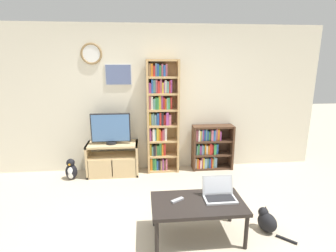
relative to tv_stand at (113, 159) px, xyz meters
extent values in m
plane|color=#BCAD93|center=(0.76, -1.90, -0.29)|extent=(18.00, 18.00, 0.00)
cube|color=beige|center=(0.76, 0.28, 1.01)|extent=(6.07, 0.06, 2.60)
torus|color=olive|center=(-0.29, 0.23, 1.81)|extent=(0.36, 0.04, 0.36)
cylinder|color=white|center=(-0.29, 0.23, 1.81)|extent=(0.29, 0.02, 0.29)
cube|color=silver|center=(0.14, 0.24, 1.46)|extent=(0.47, 0.01, 0.37)
cube|color=slate|center=(0.14, 0.23, 1.46)|extent=(0.43, 0.02, 0.33)
cube|color=tan|center=(-0.43, 0.02, 0.00)|extent=(0.04, 0.42, 0.58)
cube|color=tan|center=(0.43, 0.02, 0.00)|extent=(0.04, 0.42, 0.58)
cube|color=tan|center=(0.00, 0.02, 0.27)|extent=(0.89, 0.42, 0.04)
cube|color=tan|center=(0.00, 0.02, -0.27)|extent=(0.89, 0.42, 0.04)
cube|color=tan|center=(0.00, 0.02, 0.06)|extent=(0.82, 0.38, 0.04)
cube|color=tan|center=(-0.20, -0.18, -0.10)|extent=(0.39, 0.02, 0.31)
cube|color=tan|center=(0.20, -0.18, -0.10)|extent=(0.39, 0.02, 0.31)
cylinder|color=black|center=(-0.01, -0.01, 0.31)|extent=(0.18, 0.18, 0.04)
cube|color=black|center=(-0.01, -0.01, 0.58)|extent=(0.67, 0.05, 0.50)
cube|color=#4770A8|center=(-0.01, -0.04, 0.58)|extent=(0.63, 0.01, 0.46)
cube|color=tan|center=(0.63, 0.09, 0.71)|extent=(0.04, 0.27, 2.01)
cube|color=tan|center=(1.16, 0.09, 0.71)|extent=(0.04, 0.27, 2.01)
cube|color=tan|center=(0.90, 0.22, 0.71)|extent=(0.56, 0.02, 2.01)
cube|color=tan|center=(0.90, 0.09, -0.27)|extent=(0.49, 0.24, 0.04)
cube|color=tan|center=(0.90, 0.09, 0.01)|extent=(0.49, 0.24, 0.04)
cube|color=tan|center=(0.90, 0.09, 0.29)|extent=(0.49, 0.24, 0.04)
cube|color=tan|center=(0.90, 0.09, 0.57)|extent=(0.49, 0.24, 0.04)
cube|color=tan|center=(0.90, 0.09, 0.85)|extent=(0.49, 0.24, 0.04)
cube|color=tan|center=(0.90, 0.09, 1.14)|extent=(0.49, 0.24, 0.04)
cube|color=tan|center=(0.90, 0.09, 1.42)|extent=(0.49, 0.24, 0.04)
cube|color=tan|center=(0.90, 0.09, 1.70)|extent=(0.49, 0.24, 0.04)
cube|color=orange|center=(0.68, 0.10, -0.15)|extent=(0.04, 0.19, 0.22)
cube|color=#388947|center=(0.71, 0.10, -0.14)|extent=(0.02, 0.18, 0.23)
cube|color=#388947|center=(0.75, 0.10, -0.14)|extent=(0.04, 0.20, 0.22)
cube|color=#2856A8|center=(0.79, 0.10, -0.16)|extent=(0.03, 0.20, 0.18)
cube|color=#232328|center=(0.83, 0.10, -0.16)|extent=(0.03, 0.19, 0.19)
cube|color=#93704C|center=(0.86, 0.09, -0.16)|extent=(0.03, 0.21, 0.18)
cube|color=#9E4293|center=(0.89, 0.09, -0.14)|extent=(0.02, 0.22, 0.22)
cube|color=#93704C|center=(0.92, 0.10, -0.16)|extent=(0.03, 0.18, 0.18)
cube|color=#B75B70|center=(0.95, 0.09, -0.15)|extent=(0.03, 0.21, 0.21)
cube|color=gold|center=(0.67, 0.11, 0.13)|extent=(0.03, 0.17, 0.21)
cube|color=#5B9389|center=(0.70, 0.10, 0.11)|extent=(0.03, 0.20, 0.17)
cube|color=#232328|center=(0.74, 0.10, 0.12)|extent=(0.04, 0.21, 0.19)
cube|color=#93704C|center=(0.77, 0.10, 0.12)|extent=(0.02, 0.18, 0.18)
cube|color=#388947|center=(0.80, 0.11, 0.12)|extent=(0.04, 0.17, 0.18)
cube|color=#388947|center=(0.85, 0.10, 0.14)|extent=(0.04, 0.18, 0.24)
cube|color=orange|center=(0.88, 0.10, 0.13)|extent=(0.03, 0.20, 0.21)
cube|color=red|center=(0.92, 0.10, 0.13)|extent=(0.04, 0.18, 0.21)
cube|color=#9E4293|center=(0.67, 0.09, 0.42)|extent=(0.02, 0.22, 0.23)
cube|color=#B75B70|center=(0.69, 0.10, 0.40)|extent=(0.03, 0.18, 0.18)
cube|color=white|center=(0.73, 0.09, 0.42)|extent=(0.04, 0.22, 0.22)
cube|color=#5B9389|center=(0.76, 0.10, 0.41)|extent=(0.03, 0.20, 0.21)
cube|color=gold|center=(0.80, 0.10, 0.42)|extent=(0.04, 0.19, 0.23)
cube|color=orange|center=(0.84, 0.10, 0.41)|extent=(0.03, 0.19, 0.20)
cube|color=red|center=(0.87, 0.10, 0.40)|extent=(0.02, 0.21, 0.17)
cube|color=#B75B70|center=(0.90, 0.10, 0.41)|extent=(0.04, 0.18, 0.20)
cube|color=white|center=(0.94, 0.10, 0.42)|extent=(0.04, 0.19, 0.22)
cube|color=gold|center=(0.67, 0.11, 0.70)|extent=(0.03, 0.17, 0.21)
cube|color=#759EB7|center=(0.70, 0.11, 0.69)|extent=(0.02, 0.17, 0.19)
cube|color=#5B9389|center=(0.73, 0.11, 0.70)|extent=(0.03, 0.17, 0.21)
cube|color=#759EB7|center=(0.76, 0.10, 0.68)|extent=(0.03, 0.18, 0.19)
cube|color=#2856A8|center=(0.81, 0.10, 0.70)|extent=(0.04, 0.19, 0.21)
cube|color=red|center=(0.85, 0.10, 0.70)|extent=(0.03, 0.20, 0.22)
cube|color=#232328|center=(0.89, 0.10, 0.70)|extent=(0.03, 0.21, 0.22)
cube|color=red|center=(0.93, 0.10, 0.68)|extent=(0.04, 0.18, 0.18)
cube|color=#9E4293|center=(0.97, 0.09, 0.70)|extent=(0.04, 0.22, 0.23)
cube|color=#B75B70|center=(1.02, 0.09, 0.68)|extent=(0.04, 0.22, 0.19)
cube|color=#B75B70|center=(0.67, 0.10, 0.99)|extent=(0.03, 0.18, 0.23)
cube|color=white|center=(0.71, 0.10, 0.99)|extent=(0.03, 0.19, 0.23)
cube|color=#5B9389|center=(0.75, 0.10, 0.97)|extent=(0.04, 0.20, 0.19)
cube|color=#388947|center=(0.78, 0.10, 0.98)|extent=(0.02, 0.20, 0.21)
cube|color=#388947|center=(0.81, 0.10, 0.98)|extent=(0.03, 0.21, 0.21)
cube|color=gold|center=(0.84, 0.10, 0.99)|extent=(0.04, 0.18, 0.23)
cube|color=#9E4293|center=(0.88, 0.11, 0.99)|extent=(0.03, 0.17, 0.23)
cube|color=red|center=(0.92, 0.10, 0.97)|extent=(0.03, 0.19, 0.20)
cube|color=orange|center=(0.95, 0.10, 0.96)|extent=(0.02, 0.20, 0.19)
cube|color=#5B9389|center=(0.97, 0.09, 0.97)|extent=(0.03, 0.21, 0.20)
cube|color=#388947|center=(1.00, 0.10, 0.97)|extent=(0.03, 0.21, 0.20)
cube|color=red|center=(1.04, 0.10, 0.97)|extent=(0.03, 0.18, 0.20)
cube|color=#9E4293|center=(0.68, 0.10, 1.24)|extent=(0.04, 0.19, 0.17)
cube|color=#2856A8|center=(0.71, 0.10, 1.27)|extent=(0.03, 0.20, 0.23)
cube|color=#5B9389|center=(0.75, 0.11, 1.27)|extent=(0.04, 0.17, 0.23)
cube|color=#B75B70|center=(0.79, 0.10, 1.27)|extent=(0.03, 0.18, 0.23)
cube|color=red|center=(0.82, 0.10, 1.25)|extent=(0.04, 0.20, 0.20)
cube|color=#B75B70|center=(0.86, 0.10, 1.27)|extent=(0.03, 0.19, 0.23)
cube|color=gold|center=(0.89, 0.10, 1.24)|extent=(0.03, 0.20, 0.18)
cube|color=#9E4293|center=(0.92, 0.10, 1.25)|extent=(0.02, 0.18, 0.19)
cube|color=white|center=(0.95, 0.11, 1.26)|extent=(0.04, 0.17, 0.22)
cube|color=#5B9389|center=(0.98, 0.10, 1.25)|extent=(0.03, 0.21, 0.20)
cube|color=red|center=(1.01, 0.09, 1.26)|extent=(0.02, 0.21, 0.21)
cube|color=#9E4293|center=(1.04, 0.10, 1.26)|extent=(0.03, 0.19, 0.22)
cube|color=#93704C|center=(0.68, 0.10, 1.54)|extent=(0.04, 0.18, 0.21)
cube|color=orange|center=(0.71, 0.10, 1.54)|extent=(0.03, 0.19, 0.21)
cube|color=red|center=(0.75, 0.10, 1.52)|extent=(0.03, 0.19, 0.18)
cube|color=#759EB7|center=(0.78, 0.11, 1.54)|extent=(0.02, 0.17, 0.21)
cube|color=#2856A8|center=(0.82, 0.10, 1.54)|extent=(0.03, 0.19, 0.20)
cube|color=#388947|center=(0.85, 0.11, 1.53)|extent=(0.03, 0.17, 0.18)
cube|color=#B75B70|center=(0.89, 0.11, 1.54)|extent=(0.03, 0.17, 0.20)
cube|color=#2856A8|center=(0.92, 0.10, 1.53)|extent=(0.03, 0.20, 0.19)
cube|color=#B75B70|center=(0.96, 0.11, 1.54)|extent=(0.03, 0.17, 0.20)
cube|color=#472D1E|center=(1.46, 0.09, 0.12)|extent=(0.04, 0.26, 0.83)
cube|color=#472D1E|center=(2.18, 0.09, 0.12)|extent=(0.04, 0.26, 0.83)
cube|color=#472D1E|center=(1.82, 0.22, 0.12)|extent=(0.75, 0.02, 0.83)
cube|color=#472D1E|center=(1.82, 0.09, -0.27)|extent=(0.68, 0.23, 0.04)
cube|color=#472D1E|center=(1.82, 0.09, -0.01)|extent=(0.68, 0.23, 0.04)
cube|color=#472D1E|center=(1.82, 0.09, 0.26)|extent=(0.68, 0.23, 0.04)
cube|color=#472D1E|center=(1.82, 0.09, 0.52)|extent=(0.68, 0.23, 0.04)
cube|color=white|center=(1.51, 0.11, -0.16)|extent=(0.03, 0.18, 0.19)
cube|color=orange|center=(1.54, 0.10, -0.16)|extent=(0.02, 0.20, 0.20)
cube|color=red|center=(1.57, 0.10, -0.17)|extent=(0.03, 0.21, 0.17)
cube|color=white|center=(1.59, 0.10, -0.17)|extent=(0.03, 0.20, 0.16)
cube|color=#B75B70|center=(1.62, 0.11, -0.15)|extent=(0.02, 0.18, 0.21)
cube|color=gold|center=(1.65, 0.10, -0.15)|extent=(0.03, 0.20, 0.20)
cube|color=#759EB7|center=(1.69, 0.10, -0.16)|extent=(0.04, 0.20, 0.19)
cube|color=#5B9389|center=(1.73, 0.11, -0.16)|extent=(0.04, 0.16, 0.18)
cube|color=#2856A8|center=(1.77, 0.10, -0.17)|extent=(0.03, 0.19, 0.18)
cube|color=red|center=(1.80, 0.11, -0.16)|extent=(0.02, 0.18, 0.20)
cube|color=orange|center=(1.82, 0.10, -0.17)|extent=(0.02, 0.20, 0.18)
cube|color=#5B9389|center=(1.85, 0.11, -0.15)|extent=(0.02, 0.18, 0.21)
cube|color=#759EB7|center=(1.88, 0.11, -0.16)|extent=(0.04, 0.17, 0.19)
cube|color=#232328|center=(1.50, 0.11, 0.12)|extent=(0.02, 0.17, 0.21)
cube|color=#5B9389|center=(1.52, 0.10, 0.10)|extent=(0.02, 0.19, 0.17)
cube|color=#388947|center=(1.55, 0.11, 0.11)|extent=(0.03, 0.17, 0.20)
cube|color=#9E4293|center=(1.59, 0.11, 0.10)|extent=(0.04, 0.16, 0.17)
cube|color=#759EB7|center=(1.62, 0.10, 0.11)|extent=(0.02, 0.19, 0.19)
cube|color=#5B9389|center=(1.65, 0.11, 0.09)|extent=(0.02, 0.17, 0.16)
cube|color=orange|center=(1.67, 0.11, 0.11)|extent=(0.02, 0.17, 0.19)
cube|color=white|center=(1.71, 0.11, 0.09)|extent=(0.03, 0.17, 0.17)
cube|color=orange|center=(1.74, 0.10, 0.10)|extent=(0.02, 0.19, 0.17)
cube|color=red|center=(1.77, 0.10, 0.11)|extent=(0.04, 0.20, 0.21)
cube|color=red|center=(1.81, 0.11, 0.10)|extent=(0.03, 0.17, 0.18)
cube|color=#388947|center=(1.85, 0.10, 0.11)|extent=(0.04, 0.20, 0.20)
cube|color=#2856A8|center=(1.90, 0.11, 0.11)|extent=(0.04, 0.17, 0.19)
cube|color=#B75B70|center=(1.51, 0.11, 0.38)|extent=(0.04, 0.18, 0.20)
cube|color=white|center=(1.55, 0.10, 0.38)|extent=(0.03, 0.20, 0.21)
cube|color=gold|center=(1.58, 0.11, 0.37)|extent=(0.02, 0.18, 0.19)
cube|color=#759EB7|center=(1.60, 0.11, 0.37)|extent=(0.02, 0.18, 0.20)
cube|color=#9E4293|center=(1.63, 0.11, 0.38)|extent=(0.02, 0.17, 0.21)
cube|color=#2856A8|center=(1.66, 0.11, 0.38)|extent=(0.03, 0.17, 0.20)
cube|color=#5B9389|center=(1.68, 0.10, 0.39)|extent=(0.02, 0.18, 0.22)
cube|color=#2856A8|center=(1.71, 0.11, 0.37)|extent=(0.03, 0.16, 0.18)
cube|color=#388947|center=(1.75, 0.11, 0.36)|extent=(0.03, 0.16, 0.17)
cube|color=#B75B70|center=(1.79, 0.10, 0.38)|extent=(0.04, 0.20, 0.20)
cube|color=#2856A8|center=(1.82, 0.10, 0.37)|extent=(0.03, 0.20, 0.19)
cube|color=#759EB7|center=(1.85, 0.11, 0.37)|extent=(0.02, 0.18, 0.20)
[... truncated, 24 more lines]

